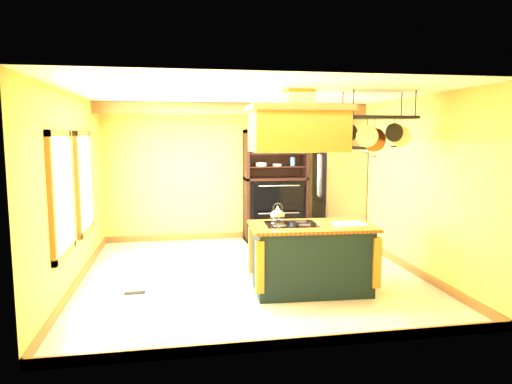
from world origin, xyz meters
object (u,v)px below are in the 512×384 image
object	(u,v)px
refrigerator	(338,196)
pot_rack	(378,125)
hutch	(275,197)
range_hood	(298,126)
kitchen_island	(311,257)

from	to	relation	value
refrigerator	pot_rack	bearing A→B (deg)	-99.80
refrigerator	hutch	bearing A→B (deg)	163.38
refrigerator	hutch	distance (m)	1.26
hutch	range_hood	bearing A→B (deg)	-96.80
range_hood	pot_rack	xyz separation A→B (m)	(1.10, 0.01, 0.02)
kitchen_island	refrigerator	bearing A→B (deg)	66.19
kitchen_island	range_hood	bearing A→B (deg)	-176.96
kitchen_island	hutch	distance (m)	3.15
kitchen_island	range_hood	distance (m)	1.77
range_hood	pot_rack	bearing A→B (deg)	0.57
hutch	kitchen_island	bearing A→B (deg)	-93.20
kitchen_island	pot_rack	size ratio (longest dim) A/B	1.64
range_hood	refrigerator	bearing A→B (deg)	60.25
range_hood	hutch	xyz separation A→B (m)	(0.37, 3.12, -1.37)
range_hood	kitchen_island	bearing A→B (deg)	0.27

